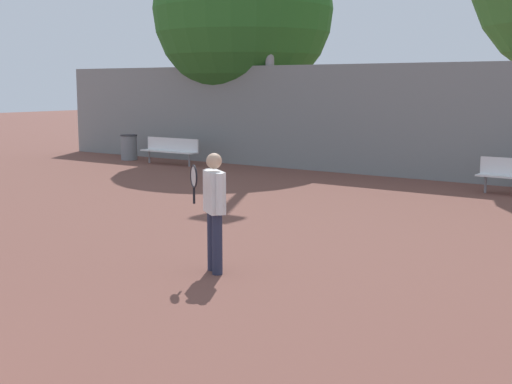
{
  "coord_description": "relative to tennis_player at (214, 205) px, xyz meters",
  "views": [
    {
      "loc": [
        6.36,
        -0.88,
        2.53
      ],
      "look_at": [
        0.18,
        7.61,
        0.94
      ],
      "focal_mm": 50.0,
      "sensor_mm": 36.0,
      "label": 1
    }
  ],
  "objects": [
    {
      "name": "back_fence",
      "position": [
        -0.36,
        10.71,
        0.62
      ],
      "size": [
        30.16,
        0.06,
        3.1
      ],
      "color": "gray",
      "rests_on": "ground_plane"
    },
    {
      "name": "bench_courtside_near",
      "position": [
        -9.5,
        9.4,
        -0.42
      ],
      "size": [
        2.16,
        0.4,
        0.84
      ],
      "color": "white",
      "rests_on": "ground_plane"
    },
    {
      "name": "trash_bin",
      "position": [
        -11.6,
        9.61,
        -0.5
      ],
      "size": [
        0.57,
        0.57,
        0.85
      ],
      "color": "gray",
      "rests_on": "ground_plane"
    },
    {
      "name": "tennis_player",
      "position": [
        0.0,
        0.0,
        0.0
      ],
      "size": [
        0.56,
        0.53,
        1.63
      ],
      "rotation": [
        0.0,
        0.0,
        -0.6
      ],
      "color": "#282D47",
      "rests_on": "ground_plane"
    },
    {
      "name": "tree_green_tall",
      "position": [
        -8.81,
        12.32,
        4.07
      ],
      "size": [
        6.04,
        6.04,
        8.03
      ],
      "color": "brown",
      "rests_on": "ground_plane"
    }
  ]
}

